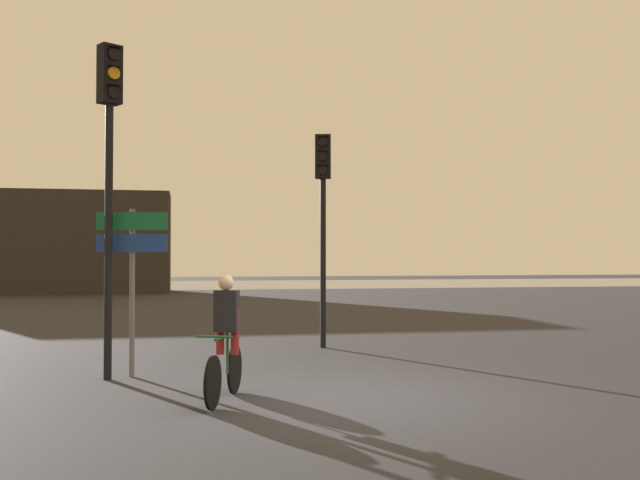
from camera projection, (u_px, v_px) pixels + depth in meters
ground_plane at (354, 398)px, 9.32m from camera, size 120.00×120.00×0.00m
water_strip at (217, 284)px, 48.56m from camera, size 80.00×16.00×0.01m
distant_building at (40, 242)px, 37.01m from camera, size 13.26×4.00×5.26m
traffic_light_center at (323, 199)px, 14.64m from camera, size 0.36×0.38×4.38m
traffic_light_near_left at (109, 149)px, 10.82m from camera, size 0.40×0.42×5.09m
direction_sign_post at (132, 261)px, 11.02m from camera, size 1.08×0.25×2.60m
cyclist at (226, 337)px, 9.22m from camera, size 0.66×1.64×1.62m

